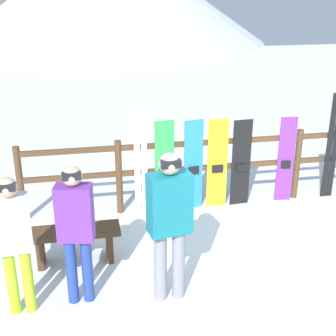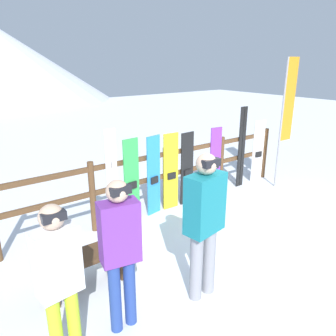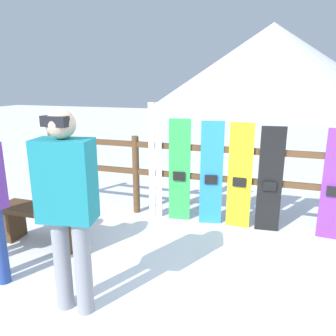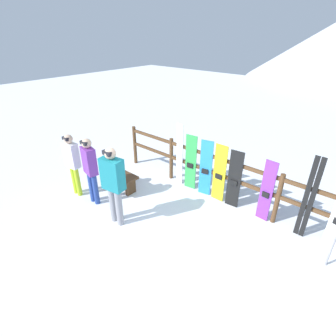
{
  "view_description": "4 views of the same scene",
  "coord_description": "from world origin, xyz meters",
  "px_view_note": "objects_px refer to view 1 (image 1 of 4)",
  "views": [
    {
      "loc": [
        -1.93,
        -4.79,
        3.35
      ],
      "look_at": [
        -0.87,
        0.77,
        1.07
      ],
      "focal_mm": 50.0,
      "sensor_mm": 36.0,
      "label": 1
    },
    {
      "loc": [
        -3.35,
        -2.83,
        2.64
      ],
      "look_at": [
        -0.57,
        0.89,
        1.12
      ],
      "focal_mm": 35.0,
      "sensor_mm": 36.0,
      "label": 2
    },
    {
      "loc": [
        0.44,
        -2.58,
        1.94
      ],
      "look_at": [
        -0.75,
        1.14,
        0.9
      ],
      "focal_mm": 35.0,
      "sensor_mm": 36.0,
      "label": 3
    },
    {
      "loc": [
        2.65,
        -3.13,
        3.69
      ],
      "look_at": [
        -0.9,
        0.96,
        0.8
      ],
      "focal_mm": 28.0,
      "sensor_mm": 36.0,
      "label": 4
    }
  ],
  "objects_px": {
    "person_white": "(14,236)",
    "person_teal": "(170,218)",
    "snowboard_yellow": "(217,164)",
    "bench": "(75,239)",
    "person_purple": "(76,225)",
    "ski_pair_white": "(141,162)",
    "snowboard_blue": "(193,166)",
    "snowboard_green": "(164,167)",
    "snowboard_black_stripe": "(241,163)",
    "ski_pair_black": "(332,146)",
    "snowboard_purple": "(286,160)"
  },
  "relations": [
    {
      "from": "snowboard_yellow",
      "to": "person_teal",
      "type": "bearing_deg",
      "value": -118.62
    },
    {
      "from": "person_purple",
      "to": "ski_pair_white",
      "type": "relative_size",
      "value": 0.98
    },
    {
      "from": "ski_pair_white",
      "to": "person_white",
      "type": "bearing_deg",
      "value": -127.13
    },
    {
      "from": "snowboard_green",
      "to": "snowboard_purple",
      "type": "xyz_separation_m",
      "value": [
        1.96,
        -0.0,
        -0.02
      ]
    },
    {
      "from": "snowboard_green",
      "to": "ski_pair_black",
      "type": "bearing_deg",
      "value": 0.07
    },
    {
      "from": "snowboard_black_stripe",
      "to": "snowboard_purple",
      "type": "distance_m",
      "value": 0.74
    },
    {
      "from": "ski_pair_black",
      "to": "snowboard_blue",
      "type": "bearing_deg",
      "value": -179.91
    },
    {
      "from": "person_white",
      "to": "snowboard_green",
      "type": "bearing_deg",
      "value": 47.04
    },
    {
      "from": "person_white",
      "to": "snowboard_yellow",
      "type": "height_order",
      "value": "person_white"
    },
    {
      "from": "snowboard_yellow",
      "to": "bench",
      "type": "bearing_deg",
      "value": -151.14
    },
    {
      "from": "bench",
      "to": "person_purple",
      "type": "relative_size",
      "value": 0.7
    },
    {
      "from": "bench",
      "to": "snowboard_black_stripe",
      "type": "bearing_deg",
      "value": 25.13
    },
    {
      "from": "snowboard_yellow",
      "to": "snowboard_purple",
      "type": "xyz_separation_m",
      "value": [
        1.13,
        -0.0,
        -0.01
      ]
    },
    {
      "from": "snowboard_green",
      "to": "snowboard_yellow",
      "type": "height_order",
      "value": "snowboard_green"
    },
    {
      "from": "snowboard_green",
      "to": "snowboard_purple",
      "type": "height_order",
      "value": "snowboard_green"
    },
    {
      "from": "snowboard_yellow",
      "to": "ski_pair_white",
      "type": "bearing_deg",
      "value": 179.83
    },
    {
      "from": "bench",
      "to": "snowboard_yellow",
      "type": "distance_m",
      "value": 2.54
    },
    {
      "from": "person_purple",
      "to": "snowboard_yellow",
      "type": "bearing_deg",
      "value": 43.14
    },
    {
      "from": "person_teal",
      "to": "snowboard_green",
      "type": "distance_m",
      "value": 2.18
    },
    {
      "from": "bench",
      "to": "person_teal",
      "type": "xyz_separation_m",
      "value": [
        1.03,
        -0.92,
        0.67
      ]
    },
    {
      "from": "ski_pair_white",
      "to": "snowboard_blue",
      "type": "xyz_separation_m",
      "value": [
        0.81,
        -0.0,
        -0.11
      ]
    },
    {
      "from": "bench",
      "to": "snowboard_black_stripe",
      "type": "height_order",
      "value": "snowboard_black_stripe"
    },
    {
      "from": "person_teal",
      "to": "ski_pair_white",
      "type": "xyz_separation_m",
      "value": [
        -0.02,
        2.14,
        -0.18
      ]
    },
    {
      "from": "bench",
      "to": "ski_pair_black",
      "type": "xyz_separation_m",
      "value": [
        4.11,
        1.22,
        0.54
      ]
    },
    {
      "from": "person_teal",
      "to": "snowboard_black_stripe",
      "type": "xyz_separation_m",
      "value": [
        1.55,
        2.14,
        -0.31
      ]
    },
    {
      "from": "snowboard_black_stripe",
      "to": "ski_pair_black",
      "type": "distance_m",
      "value": 1.53
    },
    {
      "from": "person_white",
      "to": "person_teal",
      "type": "bearing_deg",
      "value": -1.8
    },
    {
      "from": "person_teal",
      "to": "snowboard_black_stripe",
      "type": "height_order",
      "value": "person_teal"
    },
    {
      "from": "ski_pair_white",
      "to": "bench",
      "type": "bearing_deg",
      "value": -129.74
    },
    {
      "from": "snowboard_blue",
      "to": "snowboard_purple",
      "type": "height_order",
      "value": "snowboard_blue"
    },
    {
      "from": "person_purple",
      "to": "snowboard_blue",
      "type": "distance_m",
      "value": 2.69
    },
    {
      "from": "bench",
      "to": "snowboard_blue",
      "type": "relative_size",
      "value": 0.8
    },
    {
      "from": "bench",
      "to": "snowboard_green",
      "type": "height_order",
      "value": "snowboard_green"
    },
    {
      "from": "person_purple",
      "to": "person_white",
      "type": "bearing_deg",
      "value": -173.26
    },
    {
      "from": "snowboard_yellow",
      "to": "ski_pair_black",
      "type": "height_order",
      "value": "ski_pair_black"
    },
    {
      "from": "person_purple",
      "to": "person_white",
      "type": "height_order",
      "value": "person_purple"
    },
    {
      "from": "person_white",
      "to": "snowboard_blue",
      "type": "height_order",
      "value": "person_white"
    },
    {
      "from": "ski_pair_white",
      "to": "snowboard_purple",
      "type": "height_order",
      "value": "ski_pair_white"
    },
    {
      "from": "snowboard_yellow",
      "to": "snowboard_purple",
      "type": "relative_size",
      "value": 1.02
    },
    {
      "from": "ski_pair_black",
      "to": "person_teal",
      "type": "bearing_deg",
      "value": -145.16
    },
    {
      "from": "bench",
      "to": "person_teal",
      "type": "height_order",
      "value": "person_teal"
    },
    {
      "from": "person_white",
      "to": "snowboard_green",
      "type": "height_order",
      "value": "person_white"
    },
    {
      "from": "snowboard_blue",
      "to": "ski_pair_black",
      "type": "bearing_deg",
      "value": 0.09
    },
    {
      "from": "snowboard_green",
      "to": "snowboard_yellow",
      "type": "xyz_separation_m",
      "value": [
        0.83,
        -0.0,
        -0.01
      ]
    },
    {
      "from": "snowboard_yellow",
      "to": "snowboard_black_stripe",
      "type": "bearing_deg",
      "value": -0.0
    },
    {
      "from": "person_purple",
      "to": "snowboard_green",
      "type": "height_order",
      "value": "person_purple"
    },
    {
      "from": "ski_pair_white",
      "to": "snowboard_green",
      "type": "bearing_deg",
      "value": -0.55
    },
    {
      "from": "person_teal",
      "to": "snowboard_black_stripe",
      "type": "distance_m",
      "value": 2.66
    },
    {
      "from": "snowboard_black_stripe",
      "to": "ski_pair_black",
      "type": "xyz_separation_m",
      "value": [
        1.52,
        0.0,
        0.18
      ]
    },
    {
      "from": "person_teal",
      "to": "snowboard_purple",
      "type": "height_order",
      "value": "person_teal"
    }
  ]
}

